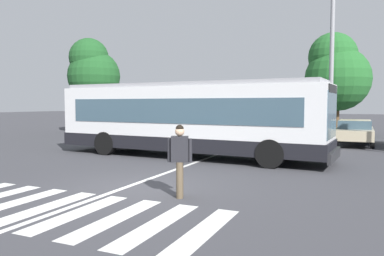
{
  "coord_description": "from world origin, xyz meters",
  "views": [
    {
      "loc": [
        5.18,
        -8.27,
        2.2
      ],
      "look_at": [
        -0.54,
        4.5,
        1.3
      ],
      "focal_mm": 35.0,
      "sensor_mm": 36.0,
      "label": 1
    }
  ],
  "objects_px": {
    "parked_car_black": "(256,128)",
    "twin_arm_street_lamp": "(332,36)",
    "pedestrian_crossing_street": "(180,157)",
    "parked_car_teal": "(212,127)",
    "parked_car_champagne": "(355,131)",
    "background_tree_right": "(336,72)",
    "city_transit_bus": "(188,119)",
    "background_tree_left": "(93,71)",
    "parked_car_silver": "(301,130)",
    "parked_car_white": "(171,126)"
  },
  "relations": [
    {
      "from": "pedestrian_crossing_street",
      "to": "background_tree_right",
      "type": "xyz_separation_m",
      "value": [
        2.25,
        20.57,
        3.45
      ]
    },
    {
      "from": "parked_car_black",
      "to": "background_tree_left",
      "type": "xyz_separation_m",
      "value": [
        -12.34,
        0.28,
        3.84
      ]
    },
    {
      "from": "parked_car_teal",
      "to": "background_tree_left",
      "type": "xyz_separation_m",
      "value": [
        -9.66,
        0.67,
        3.84
      ]
    },
    {
      "from": "pedestrian_crossing_street",
      "to": "parked_car_teal",
      "type": "bearing_deg",
      "value": 108.03
    },
    {
      "from": "parked_car_black",
      "to": "twin_arm_street_lamp",
      "type": "height_order",
      "value": "twin_arm_street_lamp"
    },
    {
      "from": "parked_car_champagne",
      "to": "twin_arm_street_lamp",
      "type": "relative_size",
      "value": 0.52
    },
    {
      "from": "parked_car_silver",
      "to": "parked_car_champagne",
      "type": "bearing_deg",
      "value": 10.25
    },
    {
      "from": "parked_car_black",
      "to": "parked_car_silver",
      "type": "height_order",
      "value": "same"
    },
    {
      "from": "parked_car_teal",
      "to": "parked_car_champagne",
      "type": "bearing_deg",
      "value": 1.52
    },
    {
      "from": "pedestrian_crossing_street",
      "to": "parked_car_silver",
      "type": "distance_m",
      "value": 13.49
    },
    {
      "from": "pedestrian_crossing_street",
      "to": "background_tree_left",
      "type": "bearing_deg",
      "value": 134.46
    },
    {
      "from": "parked_car_black",
      "to": "background_tree_right",
      "type": "xyz_separation_m",
      "value": [
        4.04,
        6.46,
        3.66
      ]
    },
    {
      "from": "pedestrian_crossing_street",
      "to": "parked_car_black",
      "type": "xyz_separation_m",
      "value": [
        -1.79,
        14.11,
        -0.2
      ]
    },
    {
      "from": "parked_car_black",
      "to": "parked_car_champagne",
      "type": "distance_m",
      "value": 5.41
    },
    {
      "from": "parked_car_white",
      "to": "parked_car_silver",
      "type": "xyz_separation_m",
      "value": [
        8.15,
        -0.11,
        0.0
      ]
    },
    {
      "from": "pedestrian_crossing_street",
      "to": "parked_car_silver",
      "type": "height_order",
      "value": "pedestrian_crossing_street"
    },
    {
      "from": "background_tree_left",
      "to": "parked_car_teal",
      "type": "bearing_deg",
      "value": -3.96
    },
    {
      "from": "parked_car_black",
      "to": "background_tree_left",
      "type": "bearing_deg",
      "value": 178.68
    },
    {
      "from": "background_tree_right",
      "to": "twin_arm_street_lamp",
      "type": "bearing_deg",
      "value": -88.08
    },
    {
      "from": "city_transit_bus",
      "to": "parked_car_silver",
      "type": "height_order",
      "value": "city_transit_bus"
    },
    {
      "from": "parked_car_white",
      "to": "parked_car_teal",
      "type": "relative_size",
      "value": 1.01
    },
    {
      "from": "pedestrian_crossing_street",
      "to": "parked_car_teal",
      "type": "height_order",
      "value": "pedestrian_crossing_street"
    },
    {
      "from": "twin_arm_street_lamp",
      "to": "background_tree_left",
      "type": "xyz_separation_m",
      "value": [
        -16.7,
        3.45,
        -0.77
      ]
    },
    {
      "from": "twin_arm_street_lamp",
      "to": "background_tree_right",
      "type": "bearing_deg",
      "value": 91.92
    },
    {
      "from": "parked_car_silver",
      "to": "twin_arm_street_lamp",
      "type": "relative_size",
      "value": 0.53
    },
    {
      "from": "pedestrian_crossing_street",
      "to": "parked_car_champagne",
      "type": "distance_m",
      "value": 14.41
    },
    {
      "from": "parked_car_black",
      "to": "twin_arm_street_lamp",
      "type": "distance_m",
      "value": 7.09
    },
    {
      "from": "parked_car_champagne",
      "to": "background_tree_left",
      "type": "xyz_separation_m",
      "value": [
        -17.74,
        0.45,
        3.84
      ]
    },
    {
      "from": "pedestrian_crossing_street",
      "to": "background_tree_right",
      "type": "height_order",
      "value": "background_tree_right"
    },
    {
      "from": "pedestrian_crossing_street",
      "to": "parked_car_white",
      "type": "relative_size",
      "value": 0.38
    },
    {
      "from": "pedestrian_crossing_street",
      "to": "city_transit_bus",
      "type": "bearing_deg",
      "value": 113.17
    },
    {
      "from": "parked_car_teal",
      "to": "pedestrian_crossing_street",
      "type": "bearing_deg",
      "value": -71.97
    },
    {
      "from": "parked_car_black",
      "to": "parked_car_silver",
      "type": "xyz_separation_m",
      "value": [
        2.71,
        -0.66,
        0.0
      ]
    },
    {
      "from": "parked_car_white",
      "to": "background_tree_right",
      "type": "relative_size",
      "value": 0.63
    },
    {
      "from": "parked_car_white",
      "to": "background_tree_right",
      "type": "bearing_deg",
      "value": 36.46
    },
    {
      "from": "city_transit_bus",
      "to": "background_tree_left",
      "type": "distance_m",
      "value": 14.36
    },
    {
      "from": "background_tree_left",
      "to": "background_tree_right",
      "type": "xyz_separation_m",
      "value": [
        16.38,
        6.17,
        -0.18
      ]
    },
    {
      "from": "twin_arm_street_lamp",
      "to": "parked_car_teal",
      "type": "bearing_deg",
      "value": 158.42
    },
    {
      "from": "twin_arm_street_lamp",
      "to": "parked_car_champagne",
      "type": "bearing_deg",
      "value": 70.81
    },
    {
      "from": "parked_car_teal",
      "to": "background_tree_left",
      "type": "relative_size",
      "value": 0.65
    },
    {
      "from": "city_transit_bus",
      "to": "parked_car_teal",
      "type": "height_order",
      "value": "city_transit_bus"
    },
    {
      "from": "background_tree_right",
      "to": "parked_car_white",
      "type": "bearing_deg",
      "value": -143.54
    },
    {
      "from": "parked_car_white",
      "to": "parked_car_teal",
      "type": "bearing_deg",
      "value": 3.39
    },
    {
      "from": "parked_car_teal",
      "to": "parked_car_silver",
      "type": "xyz_separation_m",
      "value": [
        5.38,
        -0.27,
        0.0
      ]
    },
    {
      "from": "parked_car_white",
      "to": "pedestrian_crossing_street",
      "type": "bearing_deg",
      "value": -61.92
    },
    {
      "from": "parked_car_silver",
      "to": "background_tree_left",
      "type": "distance_m",
      "value": 15.55
    },
    {
      "from": "parked_car_white",
      "to": "twin_arm_street_lamp",
      "type": "height_order",
      "value": "twin_arm_street_lamp"
    },
    {
      "from": "city_transit_bus",
      "to": "pedestrian_crossing_street",
      "type": "xyz_separation_m",
      "value": [
        2.69,
        -6.27,
        -0.62
      ]
    },
    {
      "from": "city_transit_bus",
      "to": "parked_car_champagne",
      "type": "bearing_deg",
      "value": 50.6
    },
    {
      "from": "parked_car_white",
      "to": "twin_arm_street_lamp",
      "type": "distance_m",
      "value": 11.15
    }
  ]
}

